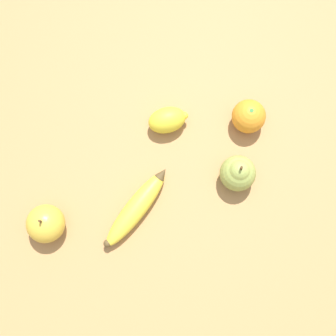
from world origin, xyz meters
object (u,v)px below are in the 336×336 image
(banana, at_px, (137,208))
(pear, at_px, (238,173))
(apple, at_px, (46,224))
(orange, at_px, (249,116))
(lemon, at_px, (167,120))

(banana, distance_m, pear, 0.21)
(apple, bearing_deg, pear, 84.92)
(banana, xyz_separation_m, apple, (-0.03, -0.17, 0.01))
(banana, bearing_deg, pear, -34.66)
(orange, height_order, pear, pear)
(orange, xyz_separation_m, apple, (0.07, -0.44, -0.00))
(lemon, bearing_deg, apple, -67.73)
(pear, xyz_separation_m, apple, (-0.03, -0.38, -0.01))
(banana, relative_size, apple, 2.20)
(pear, height_order, apple, pear)
(orange, relative_size, lemon, 0.81)
(banana, bearing_deg, orange, -13.70)
(banana, height_order, lemon, lemon)
(orange, distance_m, pear, 0.12)
(pear, bearing_deg, apple, -95.08)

